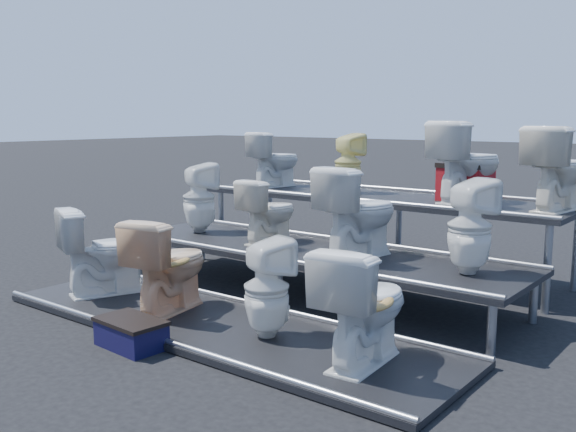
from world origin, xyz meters
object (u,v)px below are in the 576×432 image
Objects in this scene: toilet_9 at (348,163)px; step_stool at (131,335)px; toilet_11 at (559,168)px; red_crate at (465,184)px; toilet_6 at (359,212)px; toilet_3 at (364,304)px; toilet_8 at (275,159)px; toilet_7 at (470,227)px; toilet_1 at (169,264)px; toilet_0 at (106,251)px; toilet_4 at (199,198)px; toilet_10 at (467,162)px; toilet_5 at (269,211)px; toilet_2 at (267,288)px.

step_stool is (0.19, -3.28, -1.11)m from toilet_9.
toilet_11 is 0.99m from red_crate.
toilet_6 is 1.50m from red_crate.
toilet_9 is at bearing -59.47° from toilet_3.
toilet_8 reaches higher than toilet_3.
red_crate is (-0.45, 2.74, 0.56)m from toilet_3.
toilet_7 is (0.20, 1.30, 0.38)m from toilet_3.
toilet_1 is 1.05× the size of toilet_7.
step_stool is (0.33, -0.68, -0.38)m from toilet_1.
toilet_0 reaches higher than toilet_3.
toilet_9 is 0.87× the size of toilet_11.
toilet_4 is 1.13× the size of toilet_8.
toilet_9 reaches higher than toilet_1.
toilet_1 is 0.99× the size of toilet_10.
toilet_10 is (-0.58, 1.30, 0.42)m from toilet_7.
toilet_6 is at bearing 138.58° from toilet_9.
toilet_1 is 0.99× the size of toilet_6.
toilet_3 is at bearing 175.33° from toilet_4.
toilet_9 reaches higher than toilet_5.
toilet_10 is 1.57× the size of step_stool.
red_crate reaches higher than step_stool.
toilet_6 reaches higher than toilet_0.
toilet_2 is at bearing 95.13° from toilet_10.
toilet_7 is at bearing -60.72° from red_crate.
red_crate reaches higher than toilet_1.
toilet_10 is (2.51, 0.00, 0.07)m from toilet_8.
toilet_2 is 1.18× the size of toilet_5.
red_crate is at bearing -96.75° from toilet_6.
toilet_3 is 2.83m from red_crate.
step_stool is (-0.77, -1.98, -0.78)m from toilet_6.
toilet_11 is at bearing 60.67° from step_stool.
toilet_5 is 0.79× the size of toilet_10.
toilet_7 is 1.14× the size of toilet_8.
toilet_10 is at bearing -133.35° from toilet_4.
toilet_8 is at bearing 114.68° from step_stool.
toilet_9 is (-2.00, 1.30, 0.35)m from toilet_7.
toilet_3 is (0.85, 0.00, 0.03)m from toilet_2.
step_stool is (-1.24, -3.28, -1.18)m from toilet_10.
red_crate is at bearing -79.57° from toilet_2.
toilet_0 is 1.22× the size of toilet_8.
toilet_5 is (-1.06, 1.30, 0.34)m from toilet_2.
toilet_11 is (3.39, 0.00, 0.05)m from toilet_8.
toilet_4 is 1.74m from toilet_9.
toilet_11 is (0.30, 1.30, 0.40)m from toilet_7.
toilet_0 is at bearing 42.16° from toilet_7.
toilet_3 is at bearing 100.41° from toilet_7.
toilet_5 is at bearing -38.45° from toilet_3.
toilet_7 is at bearing -160.59° from toilet_4.
toilet_3 is 1.06× the size of toilet_7.
toilet_6 is 1.91m from toilet_11.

